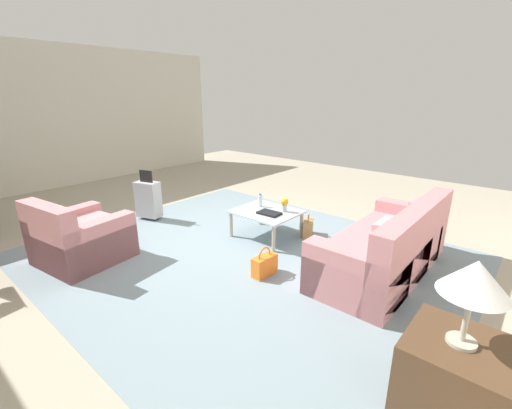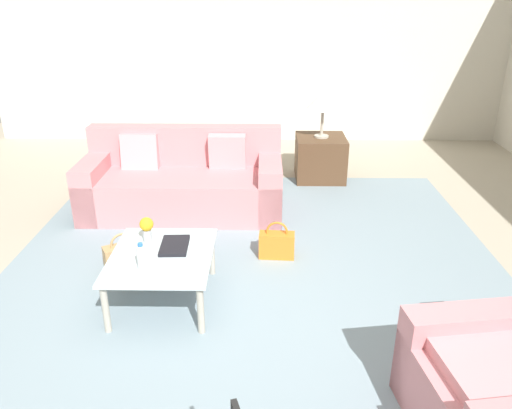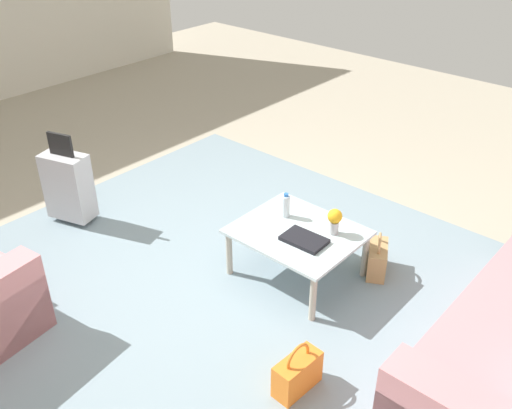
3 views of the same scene
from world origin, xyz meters
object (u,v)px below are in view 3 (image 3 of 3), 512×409
object	(u,v)px
coffee_table_book	(304,240)
suitcase_silver	(68,185)
flower_vase	(335,219)
water_bottle	(286,206)
handbag_tan	(377,259)
coffee_table	(298,236)
handbag_orange	(297,373)

from	to	relation	value
coffee_table_book	suitcase_silver	distance (m)	2.21
flower_vase	suitcase_silver	size ratio (longest dim) A/B	0.24
flower_vase	suitcase_silver	xyz separation A→B (m)	(2.22, 0.85, -0.17)
water_bottle	flower_vase	world-z (taller)	flower_vase
water_bottle	handbag_tan	distance (m)	0.83
coffee_table	flower_vase	size ratio (longest dim) A/B	4.42
coffee_table	flower_vase	bearing A→B (deg)	-145.71
coffee_table_book	handbag_tan	world-z (taller)	coffee_table_book
flower_vase	suitcase_silver	distance (m)	2.38
coffee_table_book	handbag_tan	xyz separation A→B (m)	(-0.34, -0.52, -0.30)
coffee_table	coffee_table_book	bearing A→B (deg)	146.31
coffee_table	water_bottle	bearing A→B (deg)	-26.57
handbag_orange	coffee_table	bearing A→B (deg)	-51.85
suitcase_silver	handbag_tan	distance (m)	2.72
coffee_table	suitcase_silver	size ratio (longest dim) A/B	1.07
coffee_table	coffee_table_book	world-z (taller)	coffee_table_book
water_bottle	suitcase_silver	bearing A→B (deg)	23.96
water_bottle	suitcase_silver	world-z (taller)	suitcase_silver
water_bottle	handbag_orange	size ratio (longest dim) A/B	0.57
flower_vase	water_bottle	bearing A→B (deg)	6.79
coffee_table_book	flower_vase	xyz separation A→B (m)	(-0.10, -0.23, 0.11)
coffee_table	suitcase_silver	xyz separation A→B (m)	(2.00, 0.70, -0.00)
coffee_table	flower_vase	xyz separation A→B (m)	(-0.22, -0.15, 0.17)
coffee_table	handbag_orange	size ratio (longest dim) A/B	2.53
handbag_orange	suitcase_silver	bearing A→B (deg)	-4.17
coffee_table	flower_vase	distance (m)	0.32
flower_vase	handbag_tan	bearing A→B (deg)	-129.02
coffee_table	flower_vase	world-z (taller)	flower_vase
water_bottle	suitcase_silver	distance (m)	1.98
water_bottle	handbag_orange	xyz separation A→B (m)	(-0.90, 1.00, -0.37)
water_bottle	coffee_table_book	bearing A→B (deg)	150.64
flower_vase	coffee_table	bearing A→B (deg)	34.29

